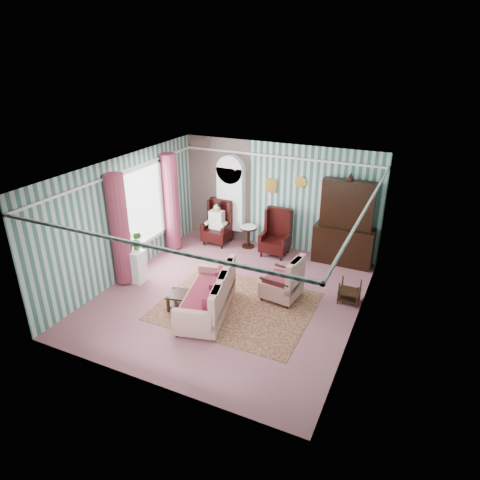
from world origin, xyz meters
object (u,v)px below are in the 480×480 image
at_px(wingback_right, 275,233).
at_px(round_side_table, 248,237).
at_px(bookcase, 231,203).
at_px(dresser_hutch, 346,221).
at_px(sofa, 206,292).
at_px(wingback_left, 217,223).
at_px(nest_table, 350,291).
at_px(coffee_table, 187,302).
at_px(seated_woman, 217,224).
at_px(plant_stand, 133,266).
at_px(floral_armchair, 282,281).

height_order(wingback_right, round_side_table, wingback_right).
distance_m(bookcase, round_side_table, 1.07).
distance_m(dresser_hutch, sofa, 4.14).
distance_m(wingback_left, nest_table, 4.37).
height_order(wingback_left, coffee_table, wingback_left).
height_order(dresser_hutch, sofa, dresser_hutch).
relative_size(seated_woman, plant_stand, 1.47).
height_order(seated_woman, sofa, seated_woman).
bearing_deg(nest_table, wingback_right, 146.25).
relative_size(seated_woman, coffee_table, 1.43).
distance_m(nest_table, plant_stand, 5.02).
bearing_deg(wingback_right, nest_table, -33.75).
height_order(wingback_right, coffee_table, wingback_right).
xyz_separation_m(dresser_hutch, seated_woman, (-3.50, -0.27, -0.59)).
bearing_deg(bookcase, seated_woman, -122.66).
height_order(nest_table, coffee_table, nest_table).
bearing_deg(coffee_table, dresser_hutch, 55.19).
distance_m(round_side_table, sofa, 3.47).
height_order(round_side_table, nest_table, round_side_table).
bearing_deg(coffee_table, seated_woman, 107.15).
bearing_deg(sofa, coffee_table, 79.97).
relative_size(round_side_table, nest_table, 1.11).
distance_m(wingback_right, coffee_table, 3.41).
height_order(wingback_left, plant_stand, wingback_left).
relative_size(bookcase, nest_table, 4.15).
bearing_deg(floral_armchair, wingback_left, 59.48).
distance_m(wingback_left, seated_woman, 0.04).
bearing_deg(dresser_hutch, round_side_table, -177.36).
bearing_deg(dresser_hutch, wingback_right, -171.23).
bearing_deg(round_side_table, floral_armchair, -50.86).
relative_size(round_side_table, sofa, 0.31).
relative_size(dresser_hutch, seated_woman, 2.00).
relative_size(plant_stand, floral_armchair, 0.92).
bearing_deg(round_side_table, wingback_left, -170.54).
bearing_deg(plant_stand, floral_armchair, 12.04).
distance_m(bookcase, floral_armchair, 3.47).
xyz_separation_m(sofa, coffee_table, (-0.44, -0.03, -0.35)).
height_order(nest_table, floral_armchair, floral_armchair).
distance_m(dresser_hutch, wingback_right, 1.86).
distance_m(plant_stand, coffee_table, 1.91).
bearing_deg(plant_stand, sofa, -12.95).
xyz_separation_m(round_side_table, sofa, (0.56, -3.42, 0.24)).
bearing_deg(wingback_right, plant_stand, -132.84).
distance_m(bookcase, wingback_left, 0.68).
distance_m(nest_table, sofa, 3.14).
bearing_deg(floral_armchair, sofa, 142.87).
bearing_deg(wingback_right, dresser_hutch, 8.77).
distance_m(dresser_hutch, wingback_left, 3.55).
bearing_deg(coffee_table, nest_table, 29.83).
distance_m(floral_armchair, coffee_table, 2.10).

